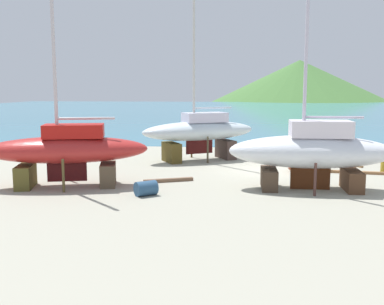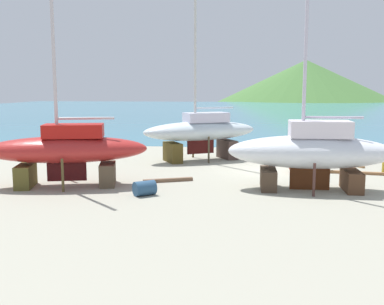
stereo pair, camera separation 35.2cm
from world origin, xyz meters
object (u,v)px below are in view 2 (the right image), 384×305
(barrel_tipped_right, at_px, (296,167))
(barrel_blue_faded, at_px, (65,165))
(sailboat_small_center, at_px, (311,151))
(sailboat_far_slipway, at_px, (67,150))
(barrel_tipped_left, at_px, (145,188))
(worker, at_px, (322,156))
(sailboat_large_starboard, at_px, (201,131))
(barrel_tar_black, at_px, (345,157))

(barrel_tipped_right, bearing_deg, barrel_blue_faded, -176.27)
(sailboat_small_center, distance_m, sailboat_far_slipway, 11.36)
(barrel_tipped_right, xyz_separation_m, barrel_blue_faded, (-12.92, -0.84, -0.02))
(sailboat_small_center, relative_size, sailboat_far_slipway, 1.02)
(barrel_tipped_left, bearing_deg, worker, 38.82)
(barrel_blue_faded, bearing_deg, sailboat_small_center, -14.08)
(sailboat_large_starboard, relative_size, barrel_tar_black, 13.42)
(barrel_tar_black, bearing_deg, sailboat_large_starboard, 176.35)
(sailboat_small_center, xyz_separation_m, barrel_tipped_left, (-7.29, -2.02, -1.46))
(sailboat_far_slipway, bearing_deg, sailboat_small_center, 169.18)
(barrel_blue_faded, bearing_deg, barrel_tipped_right, 3.73)
(sailboat_small_center, bearing_deg, sailboat_large_starboard, -53.82)
(barrel_tipped_left, bearing_deg, barrel_tipped_right, 41.04)
(sailboat_large_starboard, bearing_deg, barrel_tar_black, 146.90)
(worker, bearing_deg, barrel_tipped_right, -157.57)
(sailboat_large_starboard, relative_size, sailboat_far_slipway, 1.05)
(sailboat_far_slipway, height_order, barrel_tipped_right, sailboat_far_slipway)
(sailboat_far_slipway, bearing_deg, barrel_blue_faded, -79.29)
(sailboat_small_center, distance_m, barrel_blue_faded, 13.62)
(barrel_tipped_left, distance_m, barrel_blue_faded, 7.90)
(barrel_tar_black, height_order, barrel_tipped_left, barrel_tar_black)
(sailboat_small_center, height_order, barrel_tar_black, sailboat_small_center)
(sailboat_far_slipway, distance_m, barrel_blue_faded, 4.54)
(sailboat_far_slipway, relative_size, barrel_tipped_left, 12.59)
(sailboat_small_center, relative_size, barrel_tipped_right, 13.75)
(sailboat_large_starboard, height_order, barrel_tar_black, sailboat_large_starboard)
(sailboat_large_starboard, xyz_separation_m, barrel_tipped_right, (5.64, -3.74, -1.56))
(sailboat_large_starboard, relative_size, worker, 7.24)
(barrel_tar_black, xyz_separation_m, barrel_blue_faded, (-16.16, -4.02, -0.16))
(sailboat_large_starboard, height_order, barrel_blue_faded, sailboat_large_starboard)
(barrel_tipped_left, bearing_deg, barrel_blue_faded, 137.69)
(worker, relative_size, barrel_tar_black, 1.85)
(sailboat_large_starboard, relative_size, barrel_tipped_left, 13.20)
(worker, distance_m, barrel_tar_black, 3.08)
(sailboat_large_starboard, bearing_deg, sailboat_far_slipway, 27.66)
(worker, relative_size, barrel_tipped_left, 1.82)
(barrel_blue_faded, bearing_deg, sailboat_far_slipway, -65.39)
(sailboat_small_center, height_order, sailboat_far_slipway, sailboat_small_center)
(sailboat_small_center, xyz_separation_m, barrel_tar_black, (3.03, 7.32, -1.33))
(sailboat_large_starboard, distance_m, barrel_tipped_right, 6.94)
(sailboat_large_starboard, xyz_separation_m, sailboat_far_slipway, (-5.49, -8.49, -0.11))
(sailboat_large_starboard, xyz_separation_m, barrel_blue_faded, (-7.28, -4.59, -1.58))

